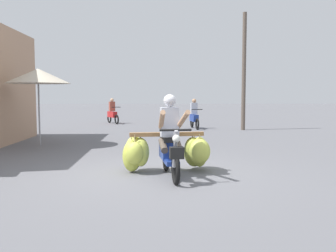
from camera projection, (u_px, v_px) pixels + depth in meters
name	position (u px, v px, depth m)	size (l,w,h in m)	color
ground_plane	(153.00, 174.00, 7.36)	(120.00, 120.00, 0.00)	slate
motorbike_main_loaded	(169.00, 149.00, 7.45)	(1.85, 1.89, 1.58)	black
motorbike_distant_ahead_left	(194.00, 116.00, 17.41)	(0.50, 1.62, 1.40)	black
motorbike_distant_ahead_right	(112.00, 113.00, 20.58)	(0.87, 1.47, 1.40)	black
market_umbrella_near_shop	(38.00, 76.00, 11.25)	(1.92, 1.92, 2.37)	#99999E
utility_pole	(244.00, 72.00, 16.55)	(0.18, 0.18, 5.21)	brown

